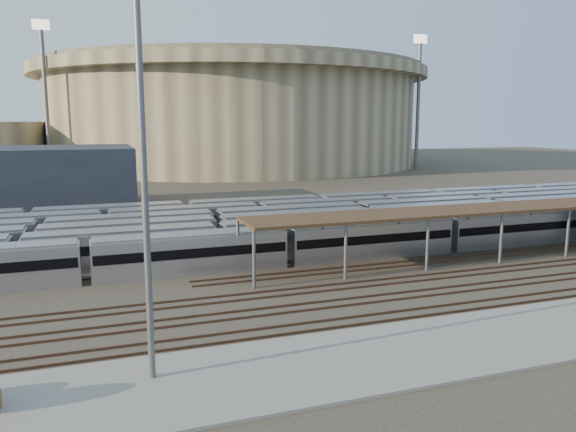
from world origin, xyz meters
The scene contains 10 objects.
ground centered at (0.00, 0.00, 0.00)m, with size 420.00×420.00×0.00m, color #383026.
apron centered at (-5.00, -15.00, 0.10)m, with size 50.00×9.00×0.20m, color gray.
subway_trains centered at (-2.92, 18.50, 1.80)m, with size 130.32×23.90×3.60m.
inspection_shed centered at (22.00, 4.00, 4.98)m, with size 60.30×6.00×5.30m.
empty_tracks centered at (0.00, -5.00, 0.09)m, with size 170.00×9.62×0.18m.
stadium centered at (25.00, 140.00, 16.47)m, with size 124.00×124.00×32.50m.
floodlight_0 centered at (-30.00, 110.00, 20.65)m, with size 4.00×1.00×38.40m.
floodlight_2 centered at (70.00, 100.00, 20.65)m, with size 4.00×1.00×38.40m.
floodlight_3 centered at (-10.00, 160.00, 20.65)m, with size 4.00×1.00×38.40m.
yard_light_pole centered at (-18.11, -13.55, 11.37)m, with size 0.80×0.36×22.17m.
Camera 1 is at (-20.75, -43.36, 14.12)m, focal length 35.00 mm.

